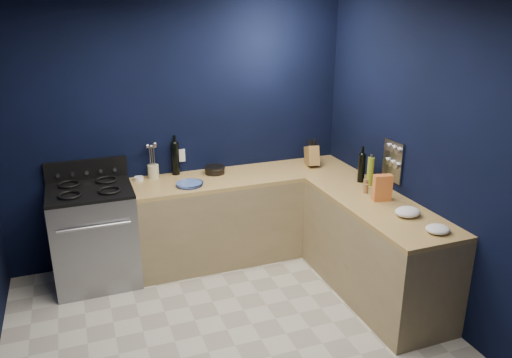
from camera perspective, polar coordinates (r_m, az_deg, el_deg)
name	(u,v)px	position (r m, az deg, el deg)	size (l,w,h in m)	color
floor	(235,347)	(4.17, -2.37, -18.57)	(3.50, 3.50, 0.02)	beige
wall_back	(179,134)	(5.15, -8.77, 5.08)	(3.50, 0.02, 2.60)	black
wall_right	(437,165)	(4.36, 19.90, 1.48)	(0.02, 3.50, 2.60)	black
wall_front	(371,342)	(2.11, 13.03, -17.71)	(3.50, 0.02, 2.60)	black
cab_back	(246,216)	(5.29, -1.15, -4.29)	(2.30, 0.63, 0.86)	#958059
top_back	(246,176)	(5.12, -1.18, 0.32)	(2.30, 0.63, 0.04)	olive
cab_right	(375,251)	(4.71, 13.40, -8.03)	(0.63, 1.67, 0.86)	#958059
top_right	(379,205)	(4.52, 13.84, -2.95)	(0.63, 1.67, 0.04)	olive
gas_range	(95,237)	(5.01, -17.92, -6.31)	(0.76, 0.66, 0.92)	gray
oven_door	(97,253)	(4.73, -17.67, -8.00)	(0.59, 0.02, 0.42)	black
cooktop	(89,190)	(4.83, -18.50, -1.23)	(0.76, 0.66, 0.03)	black
backguard	(86,170)	(5.09, -18.80, 1.01)	(0.76, 0.06, 0.20)	black
spice_panel	(393,161)	(4.79, 15.36, 2.01)	(0.02, 0.28, 0.38)	gray
wall_outlet	(181,156)	(5.19, -8.59, 2.67)	(0.09, 0.02, 0.13)	white
plate_stack	(189,184)	(4.84, -7.63, -0.58)	(0.25, 0.25, 0.03)	#364795
ramekin	(139,179)	(5.07, -13.22, 0.05)	(0.09, 0.09, 0.04)	white
utensil_crock	(153,172)	(5.09, -11.63, 0.84)	(0.11, 0.11, 0.14)	beige
wine_bottle_back	(175,159)	(5.13, -9.20, 2.28)	(0.08, 0.08, 0.33)	black
lemon_basket	(215,170)	(5.15, -4.72, 1.05)	(0.20, 0.20, 0.08)	black
knife_block	(312,156)	(5.40, 6.39, 2.62)	(0.12, 0.19, 0.21)	olive
wine_bottle_right	(361,168)	(4.97, 11.94, 1.21)	(0.07, 0.07, 0.28)	black
oil_bottle	(370,171)	(4.90, 12.91, 0.85)	(0.06, 0.06, 0.28)	olive
spice_jar_near	(366,184)	(4.81, 12.41, -0.60)	(0.04, 0.04, 0.10)	olive
spice_jar_far	(366,189)	(4.71, 12.42, -1.08)	(0.04, 0.04, 0.09)	olive
crouton_bag	(382,188)	(4.54, 14.21, -0.98)	(0.16, 0.08, 0.24)	#BB3D1F
towel_front	(408,212)	(4.30, 16.92, -3.62)	(0.22, 0.18, 0.08)	white
towel_end	(438,229)	(4.08, 20.02, -5.39)	(0.19, 0.17, 0.06)	white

